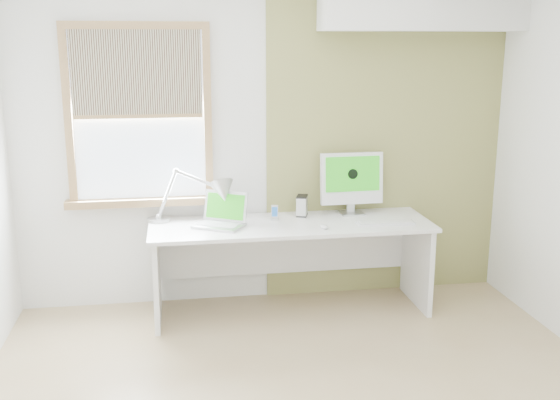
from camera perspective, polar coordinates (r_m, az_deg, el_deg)
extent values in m
cube|color=white|center=(5.36, -1.21, 4.88)|extent=(4.00, 0.02, 2.60)
cube|color=white|center=(2.04, 12.83, -10.07)|extent=(4.00, 0.02, 2.60)
cube|color=olive|center=(5.57, 9.11, 5.03)|extent=(2.00, 0.02, 2.60)
cube|color=white|center=(5.42, 12.23, 16.34)|extent=(1.60, 0.40, 0.42)
cube|color=#967247|center=(5.30, -17.90, 6.86)|extent=(0.06, 0.06, 1.42)
cube|color=#967247|center=(5.24, -6.30, 7.36)|extent=(0.06, 0.06, 1.42)
cube|color=#967247|center=(5.22, -12.51, 14.58)|extent=(1.00, 0.06, 0.06)
cube|color=#967247|center=(5.34, -11.78, -0.14)|extent=(1.20, 0.14, 0.06)
cube|color=#D1E2F9|center=(5.26, -12.12, 7.17)|extent=(1.00, 0.01, 1.30)
cube|color=beige|center=(5.20, -12.33, 10.68)|extent=(0.98, 0.02, 0.65)
cube|color=#967247|center=(5.22, -12.15, 7.11)|extent=(0.98, 0.03, 0.03)
cube|color=white|center=(5.14, 0.97, -2.18)|extent=(2.20, 0.70, 0.03)
cube|color=white|center=(5.18, -10.64, -6.54)|extent=(0.04, 0.64, 0.70)
cube|color=white|center=(5.52, 11.79, -5.32)|extent=(0.04, 0.64, 0.70)
cube|color=white|center=(5.52, 0.37, -3.95)|extent=(2.08, 0.02, 0.48)
cylinder|color=silver|center=(5.28, -10.48, -1.68)|extent=(0.21, 0.21, 0.03)
sphere|color=silver|center=(5.27, -10.49, -1.48)|extent=(0.06, 0.06, 0.05)
cylinder|color=silver|center=(5.21, -9.76, 0.49)|extent=(0.18, 0.06, 0.38)
sphere|color=silver|center=(5.16, -9.02, 2.50)|extent=(0.05, 0.05, 0.05)
cylinder|color=silver|center=(5.13, -7.18, 1.79)|extent=(0.34, 0.13, 0.15)
sphere|color=silver|center=(5.10, -5.31, 1.07)|extent=(0.05, 0.05, 0.04)
cone|color=silver|center=(5.10, -4.95, 0.72)|extent=(0.25, 0.29, 0.23)
cube|color=silver|center=(5.05, -5.31, -2.23)|extent=(0.43, 0.39, 0.02)
cube|color=#B2B5B7|center=(5.05, -5.31, -2.11)|extent=(0.34, 0.28, 0.00)
cube|color=silver|center=(5.13, -4.73, -0.53)|extent=(0.35, 0.24, 0.23)
cube|color=#1F8814|center=(5.12, -4.77, -0.55)|extent=(0.30, 0.20, 0.19)
cylinder|color=silver|center=(5.21, -0.47, -1.67)|extent=(0.08, 0.08, 0.02)
cube|color=silver|center=(5.20, -0.47, -1.00)|extent=(0.05, 0.02, 0.11)
cube|color=#194C99|center=(5.19, -0.47, -1.02)|extent=(0.04, 0.01, 0.08)
cube|color=silver|center=(5.34, 1.92, -0.50)|extent=(0.11, 0.15, 0.17)
cube|color=black|center=(5.32, 1.92, 0.32)|extent=(0.12, 0.15, 0.01)
cube|color=black|center=(5.35, 1.91, -1.30)|extent=(0.12, 0.15, 0.01)
cube|color=silver|center=(5.44, 6.22, -1.14)|extent=(0.19, 0.17, 0.01)
cube|color=silver|center=(5.45, 6.15, -0.16)|extent=(0.06, 0.02, 0.17)
cube|color=white|center=(5.39, 6.23, 1.88)|extent=(0.52, 0.10, 0.42)
cube|color=#1F8814|center=(5.36, 6.33, 2.26)|extent=(0.45, 0.04, 0.28)
cylinder|color=black|center=(5.36, 6.34, 2.25)|extent=(0.08, 0.01, 0.08)
cube|color=white|center=(5.18, 9.16, -1.97)|extent=(0.45, 0.15, 0.02)
cube|color=white|center=(5.17, 9.17, -1.87)|extent=(0.42, 0.11, 0.00)
ellipsoid|color=white|center=(5.00, 3.84, -2.32)|extent=(0.08, 0.11, 0.03)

